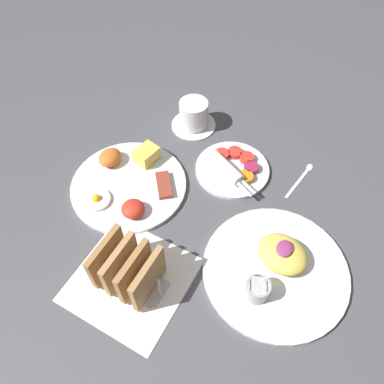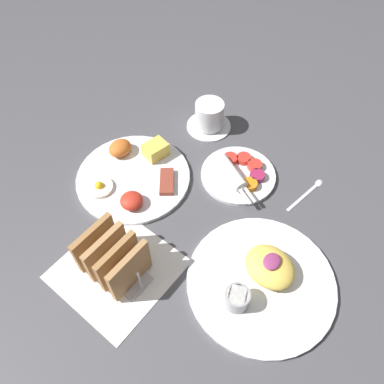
{
  "view_description": "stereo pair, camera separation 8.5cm",
  "coord_description": "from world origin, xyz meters",
  "px_view_note": "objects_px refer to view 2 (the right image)",
  "views": [
    {
      "loc": [
        -0.41,
        -0.21,
        0.71
      ],
      "look_at": [
        0.04,
        0.04,
        0.03
      ],
      "focal_mm": 35.0,
      "sensor_mm": 36.0,
      "label": 1
    },
    {
      "loc": [
        -0.36,
        -0.28,
        0.71
      ],
      "look_at": [
        0.04,
        0.04,
        0.03
      ],
      "focal_mm": 35.0,
      "sensor_mm": 36.0,
      "label": 2
    }
  ],
  "objects_px": {
    "plate_breakfast": "(134,174)",
    "plate_condiments": "(238,173)",
    "coffee_cup": "(209,117)",
    "toast_rack": "(113,258)",
    "plate_foreground": "(262,279)"
  },
  "relations": [
    {
      "from": "plate_breakfast",
      "to": "plate_condiments",
      "type": "relative_size",
      "value": 1.51
    },
    {
      "from": "coffee_cup",
      "to": "toast_rack",
      "type": "bearing_deg",
      "value": -166.97
    },
    {
      "from": "plate_condiments",
      "to": "coffee_cup",
      "type": "relative_size",
      "value": 1.51
    },
    {
      "from": "plate_condiments",
      "to": "coffee_cup",
      "type": "height_order",
      "value": "coffee_cup"
    },
    {
      "from": "plate_foreground",
      "to": "toast_rack",
      "type": "xyz_separation_m",
      "value": [
        -0.16,
        0.25,
        0.04
      ]
    },
    {
      "from": "plate_breakfast",
      "to": "plate_foreground",
      "type": "height_order",
      "value": "plate_foreground"
    },
    {
      "from": "plate_foreground",
      "to": "plate_condiments",
      "type": "bearing_deg",
      "value": 43.68
    },
    {
      "from": "plate_breakfast",
      "to": "toast_rack",
      "type": "xyz_separation_m",
      "value": [
        -0.2,
        -0.14,
        0.04
      ]
    },
    {
      "from": "plate_breakfast",
      "to": "coffee_cup",
      "type": "relative_size",
      "value": 2.29
    },
    {
      "from": "plate_breakfast",
      "to": "coffee_cup",
      "type": "distance_m",
      "value": 0.26
    },
    {
      "from": "plate_breakfast",
      "to": "plate_foreground",
      "type": "xyz_separation_m",
      "value": [
        -0.04,
        -0.39,
        0.0
      ]
    },
    {
      "from": "plate_condiments",
      "to": "toast_rack",
      "type": "relative_size",
      "value": 1.23
    },
    {
      "from": "plate_breakfast",
      "to": "toast_rack",
      "type": "bearing_deg",
      "value": -144.59
    },
    {
      "from": "plate_breakfast",
      "to": "toast_rack",
      "type": "height_order",
      "value": "toast_rack"
    },
    {
      "from": "plate_condiments",
      "to": "toast_rack",
      "type": "xyz_separation_m",
      "value": [
        -0.36,
        0.06,
        0.04
      ]
    }
  ]
}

